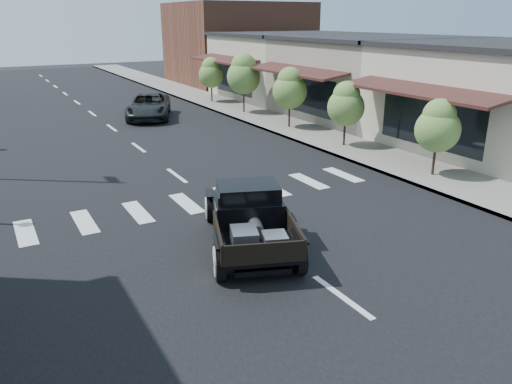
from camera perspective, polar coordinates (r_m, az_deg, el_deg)
ground at (r=13.29m, az=1.69°, el=-6.09°), size 120.00×120.00×0.00m
road at (r=26.65m, az=-15.12°, el=6.28°), size 14.00×80.00×0.02m
road_markings at (r=21.97m, az=-11.79°, el=3.83°), size 12.00×60.00×0.06m
sidewalk_right at (r=29.78m, az=1.00°, el=8.38°), size 3.00×80.00×0.15m
storefront_near at (r=25.79m, az=27.01°, el=9.53°), size 10.00×9.00×4.50m
storefront_mid at (r=31.67m, az=13.40°, el=12.51°), size 10.00×9.00×4.50m
storefront_far at (r=38.78m, az=4.25°, el=14.11°), size 10.00×9.00×4.50m
far_building_right at (r=47.58m, az=-2.06°, el=16.60°), size 11.00×10.00×7.00m
small_tree_a at (r=19.51m, az=19.93°, el=5.74°), size 1.63×1.63×2.72m
small_tree_b at (r=23.21m, az=10.18°, el=8.68°), size 1.68×1.68×2.80m
small_tree_c at (r=26.92m, az=3.86°, el=10.62°), size 1.82×1.82×3.04m
small_tree_d at (r=31.36m, az=-1.41°, el=12.25°), size 2.06×2.06×3.44m
small_tree_e at (r=35.72m, az=-5.13°, el=12.60°), size 1.74×1.74×2.90m
hotrod_pickup at (r=12.92m, az=-0.77°, el=-2.77°), size 3.78×5.33×1.68m
second_car at (r=30.81m, az=-12.17°, el=9.55°), size 4.15×5.71×1.44m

